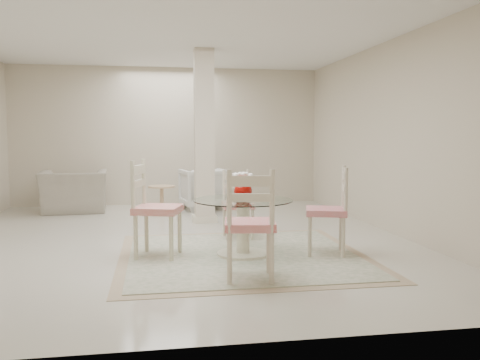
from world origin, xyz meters
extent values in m
plane|color=beige|center=(0.00, 0.00, 0.00)|extent=(7.00, 7.00, 0.00)
cube|color=beige|center=(0.00, 3.50, 1.35)|extent=(6.00, 0.02, 2.70)
cube|color=beige|center=(0.00, -3.50, 1.35)|extent=(6.00, 0.02, 2.70)
cube|color=beige|center=(3.00, 0.00, 1.35)|extent=(0.02, 7.00, 2.70)
cube|color=white|center=(0.00, 0.00, 2.70)|extent=(6.00, 7.00, 0.02)
cube|color=beige|center=(0.50, 1.30, 1.35)|extent=(0.30, 0.30, 2.70)
cube|color=tan|center=(0.70, -1.09, 0.00)|extent=(2.77, 2.77, 0.01)
cube|color=beige|center=(0.70, -1.09, 0.01)|extent=(2.53, 2.53, 0.01)
cylinder|color=#EEEAC3|center=(0.70, -1.09, 0.02)|extent=(0.59, 0.59, 0.04)
cylinder|color=#EEEAC3|center=(0.70, -1.09, 0.34)|extent=(0.15, 0.15, 0.60)
cylinder|color=#EEEAC3|center=(0.70, -1.09, 0.62)|extent=(0.24, 0.24, 0.02)
cylinder|color=white|center=(0.70, -1.09, 0.64)|extent=(1.12, 1.12, 0.01)
ellipsoid|color=#A00A04|center=(0.70, -1.09, 0.74)|extent=(0.20, 0.20, 0.19)
cylinder|color=#A00A04|center=(0.70, -1.09, 0.86)|extent=(0.11, 0.11, 0.06)
cylinder|color=#A00A04|center=(0.70, -1.09, 0.90)|extent=(0.18, 0.18, 0.02)
ellipsoid|color=white|center=(0.70, -1.09, 0.93)|extent=(0.12, 0.12, 0.05)
ellipsoid|color=white|center=(0.76, -1.07, 0.91)|extent=(0.12, 0.12, 0.05)
ellipsoid|color=white|center=(0.64, -1.06, 0.92)|extent=(0.12, 0.12, 0.05)
cylinder|color=beige|center=(1.53, -0.96, 0.23)|extent=(0.04, 0.04, 0.47)
cylinder|color=beige|center=(1.42, -1.31, 0.23)|extent=(0.04, 0.04, 0.47)
cylinder|color=beige|center=(1.88, -1.07, 0.23)|extent=(0.04, 0.04, 0.47)
cylinder|color=beige|center=(1.77, -1.42, 0.23)|extent=(0.04, 0.04, 0.47)
cube|color=red|center=(1.65, -1.19, 0.50)|extent=(0.56, 0.56, 0.07)
cube|color=beige|center=(1.84, -1.25, 0.84)|extent=(0.16, 0.40, 0.55)
cylinder|color=beige|center=(0.64, -0.31, 0.21)|extent=(0.04, 0.04, 0.42)
cylinder|color=beige|center=(0.96, -0.32, 0.21)|extent=(0.04, 0.04, 0.42)
cylinder|color=beige|center=(0.64, 0.02, 0.21)|extent=(0.04, 0.04, 0.42)
cylinder|color=beige|center=(0.97, 0.01, 0.21)|extent=(0.04, 0.04, 0.42)
cube|color=red|center=(0.80, -0.15, 0.45)|extent=(0.40, 0.40, 0.06)
cube|color=beige|center=(0.80, 0.03, 0.75)|extent=(0.36, 0.04, 0.49)
cylinder|color=beige|center=(-0.11, -1.24, 0.25)|extent=(0.05, 0.05, 0.50)
cylinder|color=beige|center=(0.00, -0.86, 0.25)|extent=(0.05, 0.05, 0.50)
cylinder|color=beige|center=(-0.49, -1.13, 0.25)|extent=(0.05, 0.05, 0.50)
cylinder|color=beige|center=(-0.38, -0.75, 0.25)|extent=(0.05, 0.05, 0.50)
cube|color=red|center=(-0.24, -1.00, 0.54)|extent=(0.60, 0.60, 0.08)
cube|color=beige|center=(-0.45, -0.93, 0.91)|extent=(0.17, 0.43, 0.59)
cylinder|color=beige|center=(0.82, -1.88, 0.24)|extent=(0.05, 0.05, 0.49)
cylinder|color=beige|center=(0.44, -1.82, 0.24)|extent=(0.05, 0.05, 0.49)
cylinder|color=beige|center=(0.76, -2.26, 0.24)|extent=(0.05, 0.05, 0.49)
cylinder|color=beige|center=(0.38, -2.20, 0.24)|extent=(0.05, 0.05, 0.49)
cube|color=red|center=(0.60, -2.04, 0.53)|extent=(0.53, 0.53, 0.07)
cube|color=beige|center=(0.57, -2.25, 0.88)|extent=(0.43, 0.11, 0.58)
imported|color=#9D9682|center=(-1.70, 2.71, 0.37)|extent=(1.20, 1.07, 0.74)
imported|color=white|center=(0.63, 2.72, 0.38)|extent=(0.94, 0.96, 0.76)
cylinder|color=tan|center=(-0.16, 2.25, 0.02)|extent=(0.45, 0.45, 0.04)
cylinder|color=tan|center=(-0.16, 2.25, 0.24)|extent=(0.07, 0.07, 0.43)
cylinder|color=tan|center=(-0.16, 2.25, 0.48)|extent=(0.47, 0.47, 0.03)
camera|label=1|loc=(-0.27, -6.67, 1.36)|focal=38.00mm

